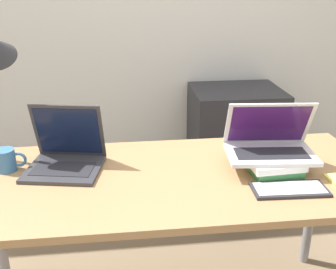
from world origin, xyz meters
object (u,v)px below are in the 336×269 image
(laptop_left, at_px, (66,156))
(mug, at_px, (7,160))
(book_stack, at_px, (271,162))
(laptop_on_books, at_px, (270,144))
(wireless_keyboard, at_px, (290,189))
(mini_fridge, at_px, (234,146))

(laptop_left, height_order, mug, laptop_left)
(book_stack, height_order, laptop_on_books, laptop_on_books)
(laptop_left, height_order, laptop_on_books, laptop_on_books)
(book_stack, distance_m, laptop_on_books, 0.08)
(book_stack, bearing_deg, laptop_on_books, 100.70)
(book_stack, distance_m, wireless_keyboard, 0.18)
(mini_fridge, bearing_deg, wireless_keyboard, -96.67)
(laptop_on_books, height_order, mug, laptop_on_books)
(laptop_left, relative_size, laptop_on_books, 0.91)
(mug, distance_m, mini_fridge, 1.60)
(wireless_keyboard, bearing_deg, book_stack, 93.32)
(wireless_keyboard, distance_m, mini_fridge, 1.28)
(laptop_left, relative_size, wireless_keyboard, 1.20)
(mug, bearing_deg, mini_fridge, 36.50)
(laptop_left, distance_m, wireless_keyboard, 0.91)
(laptop_on_books, bearing_deg, mug, 174.92)
(wireless_keyboard, xyz_separation_m, mini_fridge, (0.14, 1.22, -0.36))
(book_stack, xyz_separation_m, mini_fridge, (0.15, 1.03, -0.39))
(book_stack, bearing_deg, wireless_keyboard, -86.68)
(laptop_left, height_order, mini_fridge, laptop_left)
(laptop_on_books, bearing_deg, wireless_keyboard, -85.94)
(wireless_keyboard, bearing_deg, mug, 164.86)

